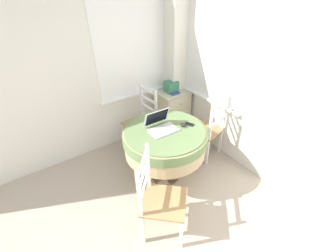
# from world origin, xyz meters

# --- Properties ---
(corner_room_shell) EXTENTS (4.14, 4.68, 2.55)m
(corner_room_shell) POSITION_xyz_m (1.05, 1.76, 1.28)
(corner_room_shell) COLOR white
(corner_room_shell) RESTS_ON ground_plane
(round_dining_table) EXTENTS (1.03, 1.03, 0.78)m
(round_dining_table) POSITION_xyz_m (0.84, 1.68, 0.63)
(round_dining_table) COLOR #4C3D2D
(round_dining_table) RESTS_ON ground_plane
(laptop) EXTENTS (0.34, 0.30, 0.22)m
(laptop) POSITION_xyz_m (0.81, 1.73, 0.82)
(laptop) COLOR silver
(laptop) RESTS_ON round_dining_table
(computer_mouse) EXTENTS (0.06, 0.09, 0.04)m
(computer_mouse) POSITION_xyz_m (1.06, 1.62, 0.80)
(computer_mouse) COLOR black
(computer_mouse) RESTS_ON round_dining_table
(cell_phone) EXTENTS (0.10, 0.13, 0.01)m
(cell_phone) POSITION_xyz_m (1.15, 1.61, 0.78)
(cell_phone) COLOR black
(cell_phone) RESTS_ON round_dining_table
(dining_chair_near_back_window) EXTENTS (0.47, 0.45, 1.00)m
(dining_chair_near_back_window) POSITION_xyz_m (0.95, 2.46, 0.46)
(dining_chair_near_back_window) COLOR #A87F51
(dining_chair_near_back_window) RESTS_ON ground_plane
(dining_chair_near_right_window) EXTENTS (0.50, 0.51, 1.00)m
(dining_chair_near_right_window) POSITION_xyz_m (1.62, 1.72, 0.46)
(dining_chair_near_right_window) COLOR #A87F51
(dining_chair_near_right_window) RESTS_ON ground_plane
(dining_chair_camera_near) EXTENTS (0.60, 0.60, 1.00)m
(dining_chair_camera_near) POSITION_xyz_m (0.35, 1.09, 0.46)
(dining_chair_camera_near) COLOR #A87F51
(dining_chair_camera_near) RESTS_ON ground_plane
(corner_cabinet) EXTENTS (0.51, 0.46, 0.75)m
(corner_cabinet) POSITION_xyz_m (1.60, 2.56, 0.38)
(corner_cabinet) COLOR beige
(corner_cabinet) RESTS_ON ground_plane
(storage_box) EXTENTS (0.19, 0.18, 0.17)m
(storage_box) POSITION_xyz_m (1.58, 2.57, 0.84)
(storage_box) COLOR #387A5B
(storage_box) RESTS_ON corner_cabinet
(book_on_cabinet) EXTENTS (0.14, 0.22, 0.02)m
(book_on_cabinet) POSITION_xyz_m (1.57, 2.53, 0.76)
(book_on_cabinet) COLOR #33478C
(book_on_cabinet) RESTS_ON corner_cabinet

